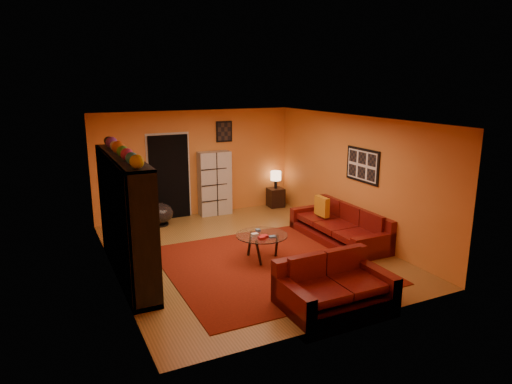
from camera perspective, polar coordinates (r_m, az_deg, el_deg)
name	(u,v)px	position (r m, az deg, el deg)	size (l,w,h in m)	color
floor	(247,253)	(9.03, -1.11, -7.63)	(6.00, 6.00, 0.00)	brown
ceiling	(247,119)	(8.43, -1.19, 9.05)	(6.00, 6.00, 0.00)	white
wall_back	(196,163)	(11.37, -7.50, 3.57)	(6.00, 6.00, 0.00)	orange
wall_front	(342,236)	(6.15, 10.69, -5.43)	(6.00, 6.00, 0.00)	orange
wall_left	(110,204)	(7.96, -17.74, -1.42)	(6.00, 6.00, 0.00)	orange
wall_right	(354,177)	(9.92, 12.10, 1.87)	(6.00, 6.00, 0.00)	orange
rug	(268,264)	(8.48, 1.52, -9.04)	(3.60, 3.60, 0.01)	#5A130A
doorway	(169,177)	(11.19, -10.78, 1.82)	(0.95, 0.10, 2.04)	black
wall_art_right	(363,165)	(9.62, 13.18, 3.27)	(0.03, 1.00, 0.70)	black
wall_art_back	(224,132)	(11.50, -4.01, 7.55)	(0.42, 0.03, 0.52)	black
entertainment_unit	(125,216)	(8.05, -16.03, -2.96)	(0.45, 3.00, 2.10)	black
tv	(129,219)	(8.05, -15.63, -3.24)	(0.13, 1.01, 0.58)	black
sofa	(342,227)	(9.83, 10.76, -4.31)	(1.00, 2.43, 0.85)	#530B0B
loveseat	(332,285)	(7.14, 9.53, -11.40)	(1.68, 1.01, 0.85)	#530B0B
throw_pillow	(322,206)	(10.02, 8.24, -1.78)	(0.12, 0.42, 0.42)	orange
coffee_table	(262,237)	(8.56, 0.72, -5.66)	(0.97, 0.97, 0.48)	silver
storage_cabinet	(215,183)	(11.42, -5.19, 1.10)	(0.80, 0.35, 1.59)	#B9B6AB
bowl_chair	(159,214)	(10.85, -11.98, -2.65)	(0.64, 0.64, 0.52)	black
side_table	(276,197)	(12.19, 2.47, -0.68)	(0.40, 0.40, 0.50)	black
table_lamp	(276,176)	(12.06, 2.50, 1.98)	(0.28, 0.28, 0.46)	black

